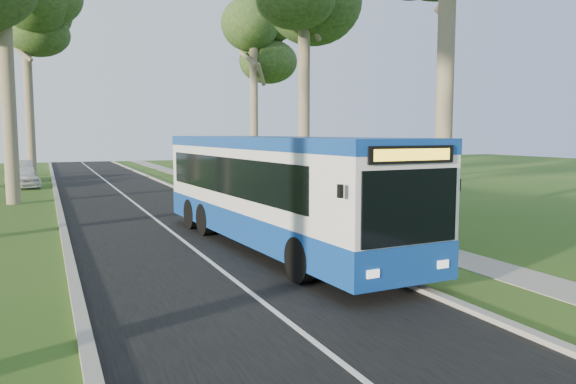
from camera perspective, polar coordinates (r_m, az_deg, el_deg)
name	(u,v)px	position (r m, az deg, el deg)	size (l,w,h in m)	color
ground	(358,265)	(15.06, 7.17, -7.40)	(120.00, 120.00, 0.00)	#295119
road	(156,220)	(23.21, -13.28, -2.75)	(7.00, 100.00, 0.02)	black
kerb_east	(239,214)	(24.05, -5.05, -2.19)	(0.25, 100.00, 0.12)	#9E9B93
kerb_west	(62,224)	(22.86, -21.96, -3.04)	(0.25, 100.00, 0.12)	#9E9B93
centre_line	(156,219)	(23.20, -13.28, -2.72)	(0.12, 100.00, 0.01)	white
footpath	(302,211)	(25.15, 1.46, -1.92)	(1.50, 100.00, 0.02)	gray
bus	(274,191)	(16.87, -1.42, 0.11)	(3.46, 12.85, 3.37)	white
bus_stop_sign	(408,211)	(13.49, 12.10, -1.95)	(0.09, 0.37, 2.65)	gray
bus_shelter	(398,178)	(17.46, 11.13, 1.42)	(2.48, 3.76, 2.98)	black
litter_bin	(346,224)	(18.46, 5.87, -3.30)	(0.57, 0.57, 1.00)	black
car_white	(22,177)	(39.55, -25.42, 1.37)	(1.61, 4.01, 1.37)	white
car_silver	(21,171)	(45.04, -25.51, 1.96)	(1.61, 4.61, 1.52)	#A1A4A9
tree_west_e	(25,17)	(51.44, -25.16, 15.78)	(5.20, 5.20, 17.18)	#7A6B56
tree_east_d	(254,44)	(45.86, -3.52, 14.80)	(5.20, 5.20, 14.16)	#7A6B56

